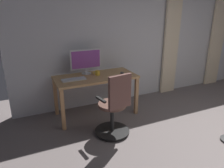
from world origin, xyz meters
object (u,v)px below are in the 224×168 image
(computer_mouse, at_px, (122,73))
(mug_coffee, at_px, (97,73))
(office_chair, at_px, (115,108))
(computer_monitor, at_px, (86,60))
(computer_keyboard, at_px, (74,79))
(desk, at_px, (96,81))

(computer_mouse, height_order, mug_coffee, mug_coffee)
(mug_coffee, bearing_deg, office_chair, 86.48)
(computer_monitor, relative_size, computer_mouse, 5.82)
(computer_keyboard, height_order, computer_mouse, computer_mouse)
(desk, distance_m, computer_monitor, 0.43)
(desk, bearing_deg, computer_mouse, 171.57)
(desk, bearing_deg, mug_coffee, -139.18)
(desk, xyz_separation_m, mug_coffee, (-0.05, -0.05, 0.14))
(office_chair, xyz_separation_m, mug_coffee, (-0.05, -0.85, 0.33))
(computer_monitor, relative_size, computer_keyboard, 1.42)
(office_chair, relative_size, computer_keyboard, 2.53)
(office_chair, xyz_separation_m, computer_monitor, (0.10, -1.02, 0.54))
(desk, bearing_deg, computer_keyboard, 7.35)
(desk, xyz_separation_m, computer_monitor, (0.10, -0.22, 0.36))
(desk, height_order, computer_keyboard, computer_keyboard)
(office_chair, bearing_deg, computer_mouse, 46.26)
(computer_monitor, xyz_separation_m, computer_mouse, (-0.60, 0.30, -0.24))
(computer_mouse, bearing_deg, computer_keyboard, -1.30)
(computer_keyboard, bearing_deg, mug_coffee, -167.93)
(desk, relative_size, office_chair, 1.41)
(computer_monitor, bearing_deg, office_chair, 95.67)
(computer_keyboard, distance_m, mug_coffee, 0.48)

